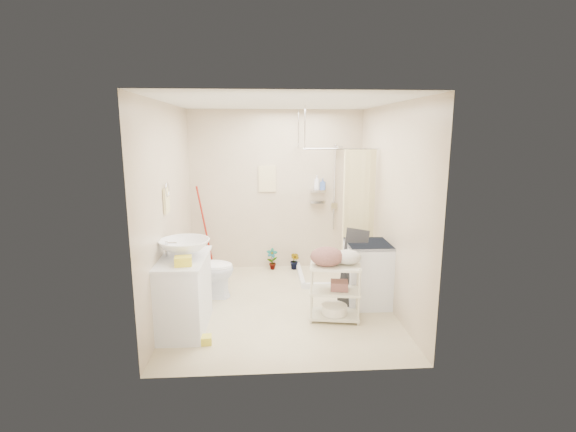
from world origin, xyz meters
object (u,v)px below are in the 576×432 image
Objects in this scene: vanity at (184,293)px; toilet at (205,269)px; laundry_rack at (335,287)px; washing_machine at (368,273)px.

toilet is (0.12, 0.95, -0.03)m from vanity.
toilet is at bearing 84.14° from vanity.
vanity is 1.18× the size of laundry_rack.
vanity reaches higher than washing_machine.
vanity is 0.96m from toilet.
toilet is 0.97× the size of laundry_rack.
toilet is at bearing 162.95° from laundry_rack.
vanity is 1.17× the size of washing_machine.
laundry_rack is (1.78, 0.12, -0.02)m from vanity.
vanity is 1.22× the size of toilet.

